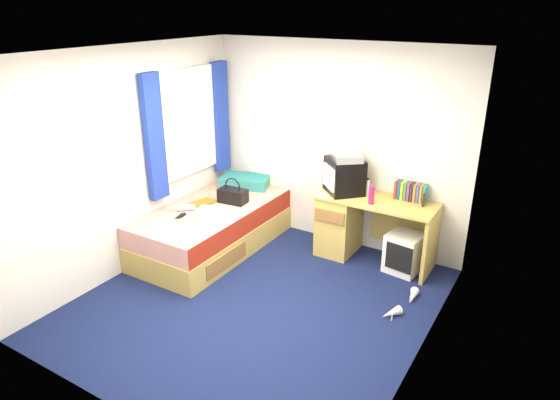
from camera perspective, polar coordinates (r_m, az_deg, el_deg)
The scene contains 20 objects.
ground at distance 5.08m, azimuth -2.63°, elevation -11.55°, with size 3.40×3.40×0.00m, color #0C1438.
room_shell at distance 4.45m, azimuth -2.95°, elevation 4.26°, with size 3.40×3.40×3.40m.
bed at distance 6.02m, azimuth -7.68°, elevation -3.18°, with size 1.01×2.00×0.54m.
pillow at distance 6.51m, azimuth -4.01°, elevation 2.15°, with size 0.61×0.39×0.13m, color #184F9C.
desk at distance 5.84m, azimuth 8.39°, elevation -2.54°, with size 1.30×0.55×0.75m.
storage_cube at distance 5.67m, azimuth 14.01°, elevation -5.85°, with size 0.35×0.35×0.44m, color silver.
crt_tv at distance 5.69m, azimuth 7.35°, elevation 2.76°, with size 0.55×0.54×0.40m.
vcr at distance 5.62m, azimuth 7.51°, elevation 5.07°, with size 0.42×0.30×0.08m, color #B7B6B9.
book_row at distance 5.64m, azimuth 14.73°, elevation 0.94°, with size 0.34×0.13×0.20m.
picture_frame at distance 5.55m, azimuth 16.12°, elevation 0.10°, with size 0.02×0.12×0.14m, color black.
pink_water_bottle at distance 5.44m, azimuth 10.40°, elevation 0.51°, with size 0.06×0.06×0.19m, color #D31D5C.
aerosol_can at distance 5.68m, azimuth 9.92°, elevation 1.41°, with size 0.05×0.05×0.18m, color silver.
handbag at distance 5.98m, azimuth -5.41°, elevation 0.54°, with size 0.35×0.21×0.31m.
towel at distance 5.54m, azimuth -7.78°, elevation -1.73°, with size 0.33×0.28×0.11m, color white.
magazine at distance 6.03m, azimuth -8.70°, elevation -0.27°, with size 0.21×0.28×0.01m, color gold.
water_bottle at distance 5.84m, azimuth -10.68°, elevation -0.87°, with size 0.07×0.07×0.20m, color silver.
colour_swatch_fan at distance 5.59m, azimuth -11.21°, elevation -2.29°, with size 0.22×0.06×0.01m, color yellow.
remote_control at distance 5.69m, azimuth -11.28°, elevation -1.83°, with size 0.05×0.16×0.02m, color black.
window_assembly at distance 6.07m, azimuth -10.38°, elevation 8.38°, with size 0.11×1.42×1.40m.
white_heels at distance 5.11m, azimuth 13.80°, elevation -11.51°, with size 0.24×0.63×0.09m.
Camera 1 is at (2.40, -3.50, 2.79)m, focal length 32.00 mm.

